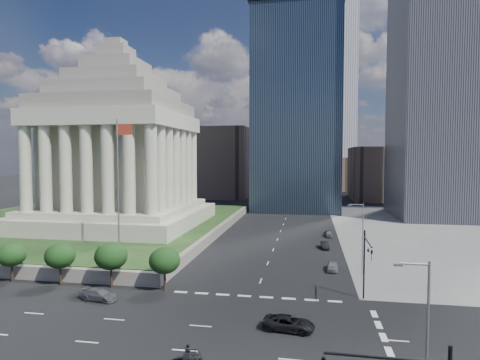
% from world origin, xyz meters
% --- Properties ---
extents(ground, '(500.00, 500.00, 0.00)m').
position_xyz_m(ground, '(0.00, 100.00, 0.00)').
color(ground, black).
rests_on(ground, ground).
extents(plaza_terrace, '(66.00, 70.00, 1.80)m').
position_xyz_m(plaza_terrace, '(-45.00, 50.00, 0.90)').
color(plaza_terrace, '#676058').
rests_on(plaza_terrace, ground).
extents(plaza_lawn, '(64.00, 68.00, 0.10)m').
position_xyz_m(plaza_lawn, '(-45.00, 50.00, 1.85)').
color(plaza_lawn, '#1E3214').
rests_on(plaza_lawn, plaza_terrace).
extents(war_memorial, '(34.00, 34.00, 39.00)m').
position_xyz_m(war_memorial, '(-34.00, 48.00, 21.40)').
color(war_memorial, '#AAA58F').
rests_on(war_memorial, plaza_lawn).
extents(flagpole, '(2.52, 0.24, 20.00)m').
position_xyz_m(flagpole, '(-21.83, 24.00, 13.11)').
color(flagpole, slate).
rests_on(flagpole, plaza_lawn).
extents(midrise_glass, '(26.00, 26.00, 60.00)m').
position_xyz_m(midrise_glass, '(2.00, 95.00, 30.00)').
color(midrise_glass, black).
rests_on(midrise_glass, ground).
extents(skyscraper_tall, '(40.00, 40.00, 190.00)m').
position_xyz_m(skyscraper_tall, '(8.00, 185.00, 95.00)').
color(skyscraper_tall, gray).
rests_on(skyscraper_tall, ground).
extents(highrise_ne, '(26.00, 28.00, 100.00)m').
position_xyz_m(highrise_ne, '(42.00, 85.00, 50.00)').
color(highrise_ne, black).
rests_on(highrise_ne, ground).
extents(building_filler_ne, '(20.00, 30.00, 20.00)m').
position_xyz_m(building_filler_ne, '(32.00, 130.00, 10.00)').
color(building_filler_ne, brown).
rests_on(building_filler_ne, ground).
extents(building_filler_nw, '(24.00, 30.00, 28.00)m').
position_xyz_m(building_filler_nw, '(-30.00, 130.00, 14.00)').
color(building_filler_nw, brown).
rests_on(building_filler_nw, ground).
extents(traffic_signal_ne, '(0.30, 5.74, 8.00)m').
position_xyz_m(traffic_signal_ne, '(12.50, 13.70, 5.25)').
color(traffic_signal_ne, black).
rests_on(traffic_signal_ne, ground).
extents(street_lamp_south, '(2.13, 0.22, 10.00)m').
position_xyz_m(street_lamp_south, '(13.33, -6.00, 5.66)').
color(street_lamp_south, slate).
rests_on(street_lamp_south, ground).
extents(street_lamp_north, '(2.13, 0.22, 10.00)m').
position_xyz_m(street_lamp_north, '(13.33, 25.00, 5.66)').
color(street_lamp_north, slate).
rests_on(street_lamp_north, ground).
extents(pickup_truck, '(2.77, 5.08, 1.35)m').
position_xyz_m(pickup_truck, '(4.44, 5.53, 0.68)').
color(pickup_truck, black).
rests_on(pickup_truck, ground).
extents(suv_grey, '(2.46, 4.65, 1.29)m').
position_xyz_m(suv_grey, '(-17.29, 9.76, 0.64)').
color(suv_grey, '#4D4F54').
rests_on(suv_grey, ground).
extents(parked_sedan_near, '(1.68, 3.79, 1.27)m').
position_xyz_m(parked_sedan_near, '(9.58, 26.56, 0.63)').
color(parked_sedan_near, gray).
rests_on(parked_sedan_near, ground).
extents(parked_sedan_mid, '(3.78, 1.54, 1.22)m').
position_xyz_m(parked_sedan_mid, '(9.00, 40.56, 0.61)').
color(parked_sedan_mid, black).
rests_on(parked_sedan_mid, ground).
extents(parked_sedan_far, '(3.77, 1.84, 1.24)m').
position_xyz_m(parked_sedan_far, '(10.13, 51.51, 0.62)').
color(parked_sedan_far, '#585B60').
rests_on(parked_sedan_far, ground).
extents(motorcycle_trail, '(2.63, 1.24, 1.89)m').
position_xyz_m(motorcycle_trail, '(-2.97, -2.64, 0.95)').
color(motorcycle_trail, black).
rests_on(motorcycle_trail, ground).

